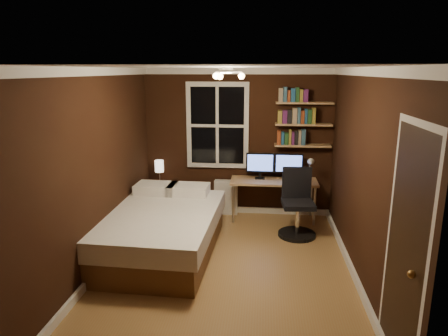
# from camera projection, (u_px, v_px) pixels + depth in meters

# --- Properties ---
(floor) EXTENTS (4.20, 4.20, 0.00)m
(floor) POSITION_uv_depth(u_px,v_px,m) (226.00, 268.00, 5.12)
(floor) COLOR olive
(floor) RESTS_ON ground
(wall_back) EXTENTS (3.20, 0.04, 2.50)m
(wall_back) POSITION_uv_depth(u_px,v_px,m) (238.00, 143.00, 6.85)
(wall_back) COLOR black
(wall_back) RESTS_ON ground
(wall_left) EXTENTS (0.04, 4.20, 2.50)m
(wall_left) POSITION_uv_depth(u_px,v_px,m) (99.00, 170.00, 4.98)
(wall_left) COLOR black
(wall_left) RESTS_ON ground
(wall_right) EXTENTS (0.04, 4.20, 2.50)m
(wall_right) POSITION_uv_depth(u_px,v_px,m) (362.00, 177.00, 4.66)
(wall_right) COLOR black
(wall_right) RESTS_ON ground
(ceiling) EXTENTS (3.20, 4.20, 0.02)m
(ceiling) POSITION_uv_depth(u_px,v_px,m) (227.00, 67.00, 4.52)
(ceiling) COLOR white
(ceiling) RESTS_ON wall_back
(window) EXTENTS (1.06, 0.06, 1.46)m
(window) POSITION_uv_depth(u_px,v_px,m) (218.00, 126.00, 6.78)
(window) COLOR silver
(window) RESTS_ON wall_back
(door) EXTENTS (0.03, 0.82, 2.05)m
(door) POSITION_uv_depth(u_px,v_px,m) (404.00, 253.00, 3.22)
(door) COLOR black
(door) RESTS_ON ground
(door_knob) EXTENTS (0.06, 0.06, 0.06)m
(door_knob) POSITION_uv_depth(u_px,v_px,m) (412.00, 274.00, 2.94)
(door_knob) COLOR #BF8C43
(door_knob) RESTS_ON door
(ceiling_fixture) EXTENTS (0.44, 0.44, 0.18)m
(ceiling_fixture) POSITION_uv_depth(u_px,v_px,m) (226.00, 76.00, 4.45)
(ceiling_fixture) COLOR beige
(ceiling_fixture) RESTS_ON ceiling
(bookshelf_lower) EXTENTS (0.92, 0.22, 0.03)m
(bookshelf_lower) POSITION_uv_depth(u_px,v_px,m) (302.00, 145.00, 6.63)
(bookshelf_lower) COLOR #A2784E
(bookshelf_lower) RESTS_ON wall_back
(books_row_lower) EXTENTS (0.48, 0.16, 0.23)m
(books_row_lower) POSITION_uv_depth(u_px,v_px,m) (303.00, 138.00, 6.60)
(books_row_lower) COLOR #8F3B1A
(books_row_lower) RESTS_ON bookshelf_lower
(bookshelf_middle) EXTENTS (0.92, 0.22, 0.03)m
(bookshelf_middle) POSITION_uv_depth(u_px,v_px,m) (303.00, 124.00, 6.54)
(bookshelf_middle) COLOR #A2784E
(bookshelf_middle) RESTS_ON wall_back
(books_row_middle) EXTENTS (0.54, 0.16, 0.23)m
(books_row_middle) POSITION_uv_depth(u_px,v_px,m) (304.00, 116.00, 6.51)
(books_row_middle) COLOR #1C507F
(books_row_middle) RESTS_ON bookshelf_middle
(bookshelf_upper) EXTENTS (0.92, 0.22, 0.03)m
(bookshelf_upper) POSITION_uv_depth(u_px,v_px,m) (304.00, 103.00, 6.46)
(bookshelf_upper) COLOR #A2784E
(bookshelf_upper) RESTS_ON wall_back
(books_row_upper) EXTENTS (0.42, 0.16, 0.23)m
(books_row_upper) POSITION_uv_depth(u_px,v_px,m) (305.00, 95.00, 6.43)
(books_row_upper) COLOR #245022
(books_row_upper) RESTS_ON bookshelf_upper
(bed) EXTENTS (1.67, 2.26, 0.75)m
(bed) POSITION_uv_depth(u_px,v_px,m) (158.00, 230.00, 5.50)
(bed) COLOR brown
(bed) RESTS_ON ground
(nightstand) EXTENTS (0.50, 0.50, 0.53)m
(nightstand) POSITION_uv_depth(u_px,v_px,m) (161.00, 200.00, 6.97)
(nightstand) COLOR brown
(nightstand) RESTS_ON ground
(bedside_lamp) EXTENTS (0.15, 0.15, 0.44)m
(bedside_lamp) POSITION_uv_depth(u_px,v_px,m) (160.00, 173.00, 6.86)
(bedside_lamp) COLOR white
(bedside_lamp) RESTS_ON nightstand
(radiator) EXTENTS (0.40, 0.14, 0.60)m
(radiator) POSITION_uv_depth(u_px,v_px,m) (226.00, 197.00, 6.99)
(radiator) COLOR silver
(radiator) RESTS_ON ground
(desk) EXTENTS (1.44, 0.54, 0.68)m
(desk) POSITION_uv_depth(u_px,v_px,m) (274.00, 184.00, 6.66)
(desk) COLOR #A2784E
(desk) RESTS_ON ground
(monitor_left) EXTENTS (0.47, 0.12, 0.44)m
(monitor_left) POSITION_uv_depth(u_px,v_px,m) (260.00, 166.00, 6.68)
(monitor_left) COLOR black
(monitor_left) RESTS_ON desk
(monitor_right) EXTENTS (0.47, 0.12, 0.44)m
(monitor_right) POSITION_uv_depth(u_px,v_px,m) (289.00, 167.00, 6.64)
(monitor_right) COLOR black
(monitor_right) RESTS_ON desk
(desk_lamp) EXTENTS (0.14, 0.32, 0.44)m
(desk_lamp) POSITION_uv_depth(u_px,v_px,m) (310.00, 170.00, 6.45)
(desk_lamp) COLOR silver
(desk_lamp) RESTS_ON desk
(office_chair) EXTENTS (0.57, 0.57, 1.03)m
(office_chair) POSITION_uv_depth(u_px,v_px,m) (297.00, 210.00, 6.06)
(office_chair) COLOR black
(office_chair) RESTS_ON ground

